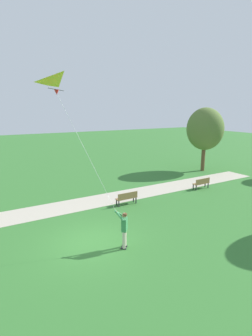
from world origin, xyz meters
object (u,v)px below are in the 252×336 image
(park_bench_near_walkway, at_px, (127,197))
(tree_treeline_center, at_px, (205,129))
(flying_kite, at_px, (64,84))
(park_bench_far_walkway, at_px, (202,183))
(person_kite_flyer, at_px, (124,227))

(park_bench_near_walkway, bearing_deg, tree_treeline_center, 111.77)
(flying_kite, xyz_separation_m, park_bench_far_walkway, (-3.19, 11.87, -6.80))
(person_kite_flyer, xyz_separation_m, park_bench_far_walkway, (-4.91, 9.95, -0.54))
(park_bench_near_walkway, xyz_separation_m, tree_treeline_center, (-4.75, 11.89, 3.79))
(park_bench_far_walkway, bearing_deg, person_kite_flyer, -63.71)
(park_bench_far_walkway, xyz_separation_m, tree_treeline_center, (-4.64, 4.89, 3.79))
(person_kite_flyer, xyz_separation_m, flying_kite, (-1.72, -1.92, 6.27))
(park_bench_far_walkway, bearing_deg, flying_kite, -74.95)
(park_bench_near_walkway, bearing_deg, flying_kite, -57.62)
(flying_kite, bearing_deg, park_bench_near_walkway, 122.38)
(person_kite_flyer, bearing_deg, flying_kite, -131.96)
(flying_kite, height_order, tree_treeline_center, flying_kite)
(flying_kite, distance_m, park_bench_near_walkway, 8.92)
(person_kite_flyer, bearing_deg, tree_treeline_center, 122.79)
(tree_treeline_center, bearing_deg, park_bench_far_walkway, -46.48)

